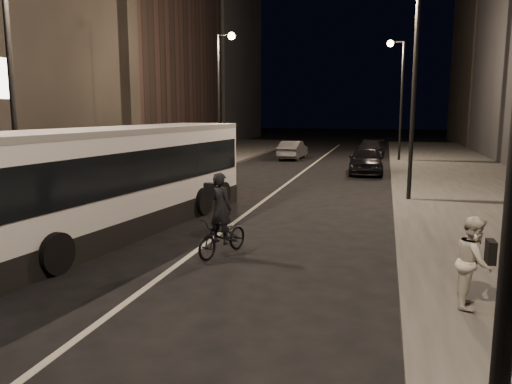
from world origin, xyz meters
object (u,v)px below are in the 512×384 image
Objects in this scene: streetlight_right_mid at (408,63)px; streetlight_left_far at (222,81)px; car_mid at (293,150)px; city_bus at (121,175)px; streetlight_left_near at (17,45)px; cyclist_on_bicycle at (222,228)px; pedestrian_woman at (474,262)px; car_near at (366,160)px; car_far at (371,150)px; streetlight_right_far at (398,84)px.

streetlight_left_far is (-10.66, 10.00, 0.00)m from streetlight_right_mid.
city_bus is at bearing 90.24° from car_mid.
streetlight_left_near is 18.00m from streetlight_left_far.
pedestrian_woman is (5.43, -2.38, 0.27)m from cyclist_on_bicycle.
car_mid is (3.37, 24.22, -4.68)m from streetlight_left_near.
streetlight_left_far is 1.76× the size of car_near.
car_near is at bearing -86.49° from car_far.
streetlight_right_far is 0.70× the size of city_bus.
pedestrian_woman is at bearing -4.20° from cyclist_on_bicycle.
streetlight_right_mid is at bearing 46.93° from city_bus.
pedestrian_woman reaches higher than car_mid.
streetlight_right_mid is 1.00× the size of streetlight_left_far.
streetlight_right_mid reaches higher than pedestrian_woman.
streetlight_right_mid is 18.64m from car_far.
streetlight_left_near is at bearing -143.12° from streetlight_right_mid.
pedestrian_woman is (0.88, -11.01, -4.39)m from streetlight_right_mid.
streetlight_left_near is 7.71m from cyclist_on_bicycle.
streetlight_left_near is 0.70× the size of city_bus.
streetlight_left_far is at bearing 170.10° from car_near.
streetlight_right_mid is 10.81m from cyclist_on_bicycle.
car_near is at bearing 16.70° from pedestrian_woman.
car_near is (8.93, 16.88, -4.57)m from streetlight_left_near.
city_bus is at bearing 74.71° from pedestrian_woman.
streetlight_right_mid is at bearing -43.16° from streetlight_left_far.
streetlight_right_far reaches higher than pedestrian_woman.
pedestrian_woman is at bearing -88.14° from streetlight_right_far.
car_near is at bearing 74.86° from city_bus.
streetlight_right_mid reaches higher than cyclist_on_bicycle.
streetlight_left_far is at bearing 90.00° from streetlight_left_near.
car_mid is at bearing 124.40° from car_near.
car_far is at bearing 41.70° from streetlight_left_far.
car_mid is at bearing 61.55° from streetlight_left_far.
car_mid is 5.83m from car_far.
city_bus is (-8.33, -22.81, -3.68)m from streetlight_right_far.
city_bus is 17.04m from car_near.
car_mid is (1.04, 23.03, -1.00)m from city_bus.
car_mid is at bearing 114.21° from streetlight_right_mid.
car_near is at bearing 101.04° from streetlight_right_mid.
city_bus is (2.33, -16.81, -3.68)m from streetlight_left_far.
pedestrian_woman reaches higher than car_near.
streetlight_left_near is at bearing -120.63° from car_near.
streetlight_left_near is 24.90m from car_mid.
car_mid is (-5.56, 7.34, -0.11)m from car_near.
car_near reaches higher than car_far.
car_far is (-1.73, 17.96, -4.68)m from streetlight_right_mid.
streetlight_right_far is at bearing 99.00° from cyclist_on_bicycle.
streetlight_right_far is at bearing 11.09° from pedestrian_woman.
streetlight_left_near and streetlight_left_far have the same top height.
city_bus is at bearing 173.71° from cyclist_on_bicycle.
car_far is (2.81, 26.59, -0.02)m from cyclist_on_bicycle.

